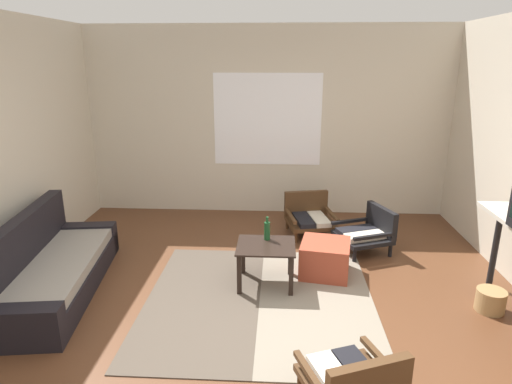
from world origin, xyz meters
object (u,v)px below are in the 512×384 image
at_px(armchair_by_window, 309,215).
at_px(armchair_striped_foreground, 354,381).
at_px(coffee_table, 266,253).
at_px(armchair_corner, 368,231).
at_px(wicker_basket, 490,300).
at_px(ottoman_orange, 325,258).
at_px(glass_bottle, 267,230).
at_px(couch, 50,270).

bearing_deg(armchair_by_window, armchair_striped_foreground, -88.15).
xyz_separation_m(coffee_table, armchair_corner, (1.19, 0.90, -0.09)).
bearing_deg(coffee_table, armchair_corner, 37.02).
bearing_deg(armchair_corner, wicker_basket, -55.18).
distance_m(coffee_table, armchair_corner, 1.50).
relative_size(coffee_table, wicker_basket, 2.26).
relative_size(ottoman_orange, glass_bottle, 2.04).
distance_m(armchair_striped_foreground, armchair_corner, 2.62).
bearing_deg(armchair_corner, glass_bottle, -147.47).
distance_m(couch, coffee_table, 2.14).
distance_m(armchair_by_window, ottoman_orange, 1.19).
distance_m(armchair_by_window, wicker_basket, 2.40).
bearing_deg(ottoman_orange, couch, -169.17).
bearing_deg(wicker_basket, armchair_by_window, 130.48).
bearing_deg(armchair_striped_foreground, coffee_table, 110.62).
bearing_deg(wicker_basket, coffee_table, 169.69).
bearing_deg(armchair_corner, coffee_table, -142.98).
height_order(coffee_table, ottoman_orange, coffee_table).
relative_size(armchair_by_window, ottoman_orange, 1.38).
bearing_deg(armchair_corner, couch, -160.55).
bearing_deg(glass_bottle, coffee_table, -92.07).
bearing_deg(coffee_table, glass_bottle, 87.93).
bearing_deg(couch, glass_bottle, 11.00).
bearing_deg(couch, armchair_by_window, 32.92).
height_order(ottoman_orange, glass_bottle, glass_bottle).
distance_m(armchair_striped_foreground, wicker_basket, 1.94).
relative_size(coffee_table, ottoman_orange, 1.16).
xyz_separation_m(couch, coffee_table, (2.12, 0.27, 0.11)).
bearing_deg(armchair_by_window, armchair_corner, -39.24).
xyz_separation_m(armchair_by_window, glass_bottle, (-0.52, -1.30, 0.30)).
xyz_separation_m(armchair_by_window, ottoman_orange, (0.10, -1.19, -0.05)).
distance_m(ottoman_orange, wicker_basket, 1.59).
bearing_deg(armchair_striped_foreground, couch, 153.15).
distance_m(coffee_table, glass_bottle, 0.24).
bearing_deg(wicker_basket, armchair_striped_foreground, -138.54).
height_order(coffee_table, armchair_corner, armchair_corner).
height_order(armchair_striped_foreground, wicker_basket, armchair_striped_foreground).
bearing_deg(couch, ottoman_orange, 10.83).
xyz_separation_m(armchair_corner, ottoman_orange, (-0.57, -0.64, -0.07)).
bearing_deg(glass_bottle, armchair_striped_foreground, -71.03).
bearing_deg(glass_bottle, armchair_by_window, 68.19).
relative_size(armchair_by_window, armchair_striped_foreground, 0.97).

